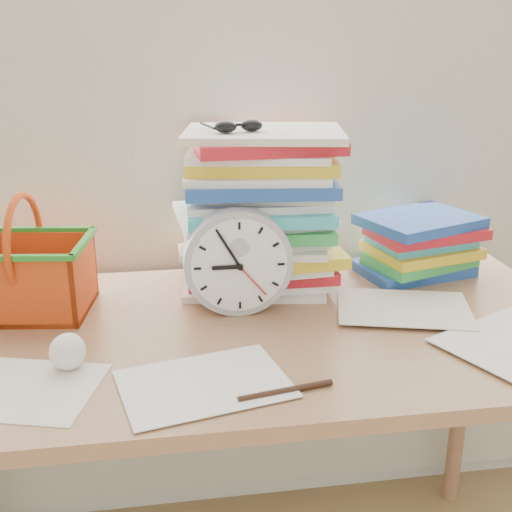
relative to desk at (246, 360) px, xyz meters
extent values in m
cube|color=silver|center=(0.00, 0.40, 0.67)|extent=(4.00, 0.04, 2.70)
cube|color=beige|center=(0.00, 0.38, 0.62)|extent=(2.40, 0.01, 2.50)
cube|color=#936545|center=(0.00, 0.00, 0.06)|extent=(1.40, 0.70, 0.03)
cylinder|color=#936545|center=(0.65, 0.30, -0.32)|extent=(0.04, 0.04, 0.72)
cylinder|color=#ABACB3|center=(-0.01, 0.07, 0.19)|extent=(0.22, 0.04, 0.22)
sphere|color=white|center=(-0.33, -0.12, 0.11)|extent=(0.07, 0.07, 0.07)
cylinder|color=black|center=(0.03, -0.26, 0.08)|extent=(0.16, 0.04, 0.01)
camera|label=1|loc=(-0.16, -1.16, 0.64)|focal=45.00mm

